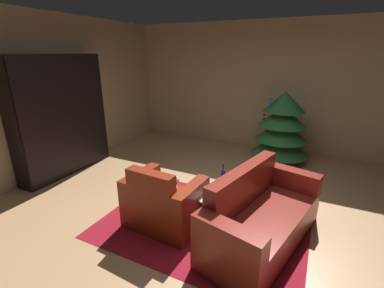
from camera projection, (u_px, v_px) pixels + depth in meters
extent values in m
plane|color=tan|center=(213.00, 215.00, 3.61)|extent=(7.55, 7.55, 0.00)
cube|color=tan|center=(268.00, 87.00, 5.80)|extent=(6.41, 0.06, 2.74)
cube|color=tan|center=(40.00, 97.00, 4.49)|extent=(0.06, 6.25, 2.74)
cube|color=maroon|center=(203.00, 224.00, 3.41)|extent=(2.51, 1.82, 0.01)
cube|color=black|center=(67.00, 117.00, 4.56)|extent=(0.03, 1.71, 2.06)
cube|color=black|center=(97.00, 108.00, 5.35)|extent=(0.36, 0.03, 2.06)
cube|color=black|center=(11.00, 128.00, 3.92)|extent=(0.36, 0.03, 2.06)
cube|color=black|center=(69.00, 170.00, 4.96)|extent=(0.33, 1.66, 0.03)
cube|color=black|center=(66.00, 149.00, 4.83)|extent=(0.33, 1.66, 0.03)
cube|color=black|center=(62.00, 128.00, 4.70)|extent=(0.33, 1.66, 0.02)
cube|color=black|center=(59.00, 105.00, 4.57)|extent=(0.33, 1.66, 0.02)
cube|color=black|center=(55.00, 80.00, 4.43)|extent=(0.33, 1.66, 0.02)
cube|color=black|center=(51.00, 55.00, 4.30)|extent=(0.33, 1.66, 0.03)
cube|color=black|center=(58.00, 130.00, 4.78)|extent=(0.05, 1.04, 0.65)
cube|color=black|center=(59.00, 131.00, 4.77)|extent=(0.03, 1.07, 0.68)
cube|color=#2A843A|center=(98.00, 150.00, 5.60)|extent=(0.26, 0.04, 0.23)
cube|color=#ACA79A|center=(96.00, 148.00, 5.55)|extent=(0.25, 0.04, 0.33)
cube|color=orange|center=(93.00, 151.00, 5.54)|extent=(0.17, 0.03, 0.24)
cube|color=navy|center=(92.00, 151.00, 5.49)|extent=(0.21, 0.04, 0.27)
cube|color=#277744|center=(89.00, 151.00, 5.45)|extent=(0.17, 0.04, 0.30)
cube|color=tan|center=(89.00, 153.00, 5.40)|extent=(0.24, 0.04, 0.25)
cube|color=#258D3F|center=(86.00, 151.00, 5.37)|extent=(0.17, 0.03, 0.33)
cube|color=gold|center=(85.00, 153.00, 5.35)|extent=(0.19, 0.03, 0.28)
cube|color=tan|center=(89.00, 91.00, 5.22)|extent=(0.18, 0.03, 0.26)
cube|color=tan|center=(88.00, 90.00, 5.19)|extent=(0.19, 0.03, 0.28)
cube|color=#1F5398|center=(87.00, 92.00, 5.16)|extent=(0.21, 0.04, 0.21)
cube|color=red|center=(85.00, 90.00, 5.09)|extent=(0.25, 0.04, 0.32)
cube|color=gold|center=(83.00, 92.00, 5.08)|extent=(0.22, 0.04, 0.23)
cube|color=#274F89|center=(81.00, 90.00, 5.02)|extent=(0.22, 0.03, 0.32)
cube|color=#432C32|center=(80.00, 93.00, 5.00)|extent=(0.24, 0.04, 0.22)
cube|color=#864593|center=(78.00, 91.00, 4.95)|extent=(0.25, 0.04, 0.31)
cube|color=#36744A|center=(77.00, 94.00, 4.93)|extent=(0.25, 0.04, 0.21)
cube|color=tan|center=(87.00, 69.00, 5.07)|extent=(0.22, 0.04, 0.25)
cube|color=teal|center=(86.00, 68.00, 5.02)|extent=(0.25, 0.04, 0.31)
cube|color=#464123|center=(83.00, 71.00, 5.00)|extent=(0.21, 0.04, 0.21)
cube|color=gold|center=(80.00, 67.00, 4.94)|extent=(0.20, 0.05, 0.34)
cube|color=red|center=(78.00, 70.00, 4.92)|extent=(0.18, 0.03, 0.24)
cube|color=maroon|center=(165.00, 210.00, 3.38)|extent=(0.64, 0.71, 0.39)
cube|color=maroon|center=(151.00, 190.00, 3.03)|extent=(0.61, 0.18, 0.44)
cube|color=maroon|center=(191.00, 210.00, 3.16)|extent=(0.19, 0.68, 0.63)
cube|color=maroon|center=(141.00, 194.00, 3.52)|extent=(0.19, 0.68, 0.63)
ellipsoid|color=#D0B487|center=(168.00, 188.00, 3.34)|extent=(0.29, 0.20, 0.18)
sphere|color=#D0B487|center=(174.00, 180.00, 3.42)|extent=(0.13, 0.13, 0.13)
cube|color=maroon|center=(263.00, 227.00, 3.05)|extent=(1.02, 1.48, 0.39)
cube|color=maroon|center=(243.00, 186.00, 3.08)|extent=(0.47, 1.35, 0.47)
cube|color=maroon|center=(227.00, 255.00, 2.44)|extent=(0.75, 0.35, 0.64)
cube|color=maroon|center=(289.00, 191.00, 3.56)|extent=(0.75, 0.35, 0.64)
cylinder|color=black|center=(229.00, 212.00, 3.30)|extent=(0.04, 0.04, 0.43)
cylinder|color=black|center=(214.00, 201.00, 3.53)|extent=(0.04, 0.04, 0.43)
cylinder|color=black|center=(205.00, 213.00, 3.28)|extent=(0.04, 0.04, 0.43)
cylinder|color=silver|center=(217.00, 193.00, 3.30)|extent=(0.62, 0.62, 0.02)
cube|color=red|center=(222.00, 190.00, 3.30)|extent=(0.20, 0.14, 0.03)
cube|color=#4B8951|center=(222.00, 189.00, 3.29)|extent=(0.21, 0.15, 0.02)
cube|color=#354587|center=(221.00, 187.00, 3.28)|extent=(0.18, 0.18, 0.03)
cylinder|color=navy|center=(222.00, 178.00, 3.39)|extent=(0.06, 0.06, 0.24)
cylinder|color=navy|center=(223.00, 166.00, 3.34)|extent=(0.02, 0.02, 0.08)
cylinder|color=brown|center=(278.00, 157.00, 5.39)|extent=(0.08, 0.08, 0.17)
cone|color=#286C34|center=(280.00, 144.00, 5.30)|extent=(1.09, 1.09, 0.38)
cone|color=#286C34|center=(281.00, 130.00, 5.20)|extent=(0.99, 0.99, 0.38)
cone|color=#286C34|center=(283.00, 116.00, 5.11)|extent=(0.88, 0.88, 0.38)
cone|color=#286C34|center=(285.00, 102.00, 5.02)|extent=(0.78, 0.78, 0.38)
sphere|color=yellow|center=(279.00, 114.00, 5.46)|extent=(0.06, 0.06, 0.06)
sphere|color=blue|center=(270.00, 105.00, 4.95)|extent=(0.06, 0.06, 0.06)
sphere|color=yellow|center=(261.00, 140.00, 5.62)|extent=(0.05, 0.05, 0.05)
sphere|color=blue|center=(264.00, 115.00, 5.19)|extent=(0.06, 0.06, 0.06)
sphere|color=blue|center=(295.00, 140.00, 5.50)|extent=(0.08, 0.08, 0.08)
sphere|color=blue|center=(264.00, 119.00, 5.32)|extent=(0.06, 0.06, 0.06)
sphere|color=blue|center=(271.00, 100.00, 4.91)|extent=(0.07, 0.07, 0.07)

